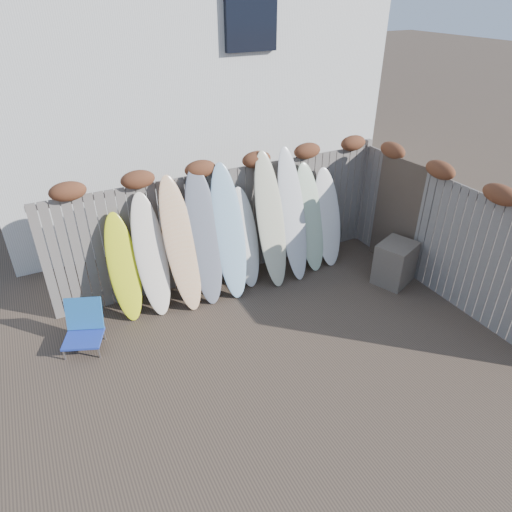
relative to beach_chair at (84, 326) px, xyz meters
name	(u,v)px	position (x,y,z in m)	size (l,w,h in m)	color
ground	(293,352)	(2.64, -1.56, -0.33)	(80.00, 80.00, 0.00)	#493A2D
back_fence	(228,215)	(2.70, 0.83, 0.86)	(6.05, 0.28, 2.24)	slate
right_fence	(446,232)	(5.63, -1.31, 0.82)	(0.28, 4.40, 2.24)	slate
house	(168,58)	(3.14, 4.93, 2.87)	(8.50, 5.50, 6.33)	silver
beach_chair	(84,326)	(0.00, 0.00, 0.00)	(0.70, 0.72, 0.71)	#223CAC
wooden_crate	(395,263)	(5.19, -0.77, 0.05)	(0.65, 0.54, 0.76)	brown
lattice_panel	(405,218)	(5.62, -0.42, 0.69)	(0.06, 1.36, 2.04)	#3D3025
surfboard_0	(124,268)	(0.77, 0.47, 0.52)	(0.46, 0.07, 1.76)	yellow
surfboard_1	(151,256)	(1.21, 0.44, 0.64)	(0.49, 0.07, 2.01)	white
surfboard_2	(181,245)	(1.68, 0.37, 0.75)	(0.52, 0.07, 2.24)	#E2A788
surfboard_3	(204,237)	(2.08, 0.39, 0.77)	(0.53, 0.07, 2.29)	slate
surfboard_4	(229,233)	(2.51, 0.35, 0.78)	(0.53, 0.07, 2.30)	#94BEDB
surfboard_5	(245,238)	(2.85, 0.47, 0.53)	(0.47, 0.07, 1.78)	white
surfboard_6	(271,221)	(3.28, 0.35, 0.81)	(0.50, 0.07, 2.38)	beige
surfboard_7	(293,215)	(3.73, 0.36, 0.81)	(0.49, 0.07, 2.38)	silver
surfboard_8	(310,218)	(4.14, 0.43, 0.64)	(0.54, 0.07, 2.02)	beige
surfboard_9	(327,218)	(4.53, 0.42, 0.57)	(0.53, 0.07, 1.86)	white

